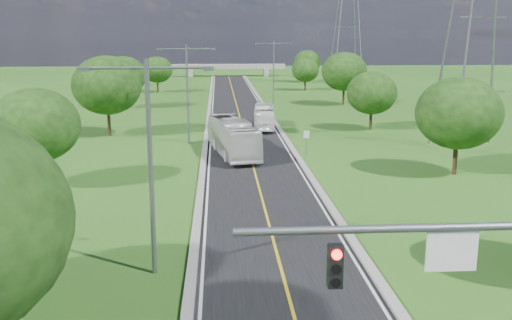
{
  "coord_description": "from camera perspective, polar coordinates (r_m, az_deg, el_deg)",
  "views": [
    {
      "loc": [
        -2.9,
        -13.41,
        11.05
      ],
      "look_at": [
        -0.48,
        22.83,
        3.0
      ],
      "focal_mm": 40.0,
      "sensor_mm": 36.0,
      "label": 1
    }
  ],
  "objects": [
    {
      "name": "bus_outbound",
      "position": [
        67.94,
        0.81,
        4.33
      ],
      "size": [
        2.99,
        9.75,
        2.68
      ],
      "primitive_type": "imported",
      "rotation": [
        0.0,
        0.0,
        3.06
      ],
      "color": "white",
      "rests_on": "road"
    },
    {
      "name": "tree_le",
      "position": [
        112.22,
        -9.86,
        8.88
      ],
      "size": [
        5.88,
        5.88,
        6.84
      ],
      "color": "black",
      "rests_on": "ground"
    },
    {
      "name": "tree_rb",
      "position": [
        47.74,
        19.6,
        4.44
      ],
      "size": [
        6.72,
        6.72,
        7.82
      ],
      "color": "black",
      "rests_on": "ground"
    },
    {
      "name": "speed_limit_sign",
      "position": [
        52.88,
        5.06,
        2.15
      ],
      "size": [
        0.55,
        0.09,
        2.4
      ],
      "color": "slate",
      "rests_on": "ground"
    },
    {
      "name": "tree_re",
      "position": [
        114.95,
        4.96,
        8.95
      ],
      "size": [
        5.46,
        5.46,
        6.35
      ],
      "color": "black",
      "rests_on": "ground"
    },
    {
      "name": "power_tower_near",
      "position": [
        59.0,
        21.88,
        14.5
      ],
      "size": [
        9.0,
        6.4,
        28.0
      ],
      "color": "slate",
      "rests_on": "ground"
    },
    {
      "name": "ground",
      "position": [
        74.3,
        -1.54,
        3.94
      ],
      "size": [
        260.0,
        260.0,
        0.0
      ],
      "primitive_type": "plane",
      "color": "#285317",
      "rests_on": "ground"
    },
    {
      "name": "tree_rd",
      "position": [
        91.78,
        8.82,
        8.74
      ],
      "size": [
        7.14,
        7.14,
        8.3
      ],
      "color": "black",
      "rests_on": "ground"
    },
    {
      "name": "streetlight_near_left",
      "position": [
        26.11,
        -10.57,
        1.0
      ],
      "size": [
        5.9,
        0.25,
        10.0
      ],
      "color": "slate",
      "rests_on": "ground"
    },
    {
      "name": "tree_rf",
      "position": [
        135.19,
        5.16,
        9.73
      ],
      "size": [
        6.3,
        6.3,
        7.33
      ],
      "color": "black",
      "rests_on": "ground"
    },
    {
      "name": "tree_rc",
      "position": [
        68.15,
        11.51,
        6.59
      ],
      "size": [
        5.88,
        5.88,
        6.84
      ],
      "color": "black",
      "rests_on": "ground"
    },
    {
      "name": "tree_lc",
      "position": [
        64.79,
        -14.69,
        7.24
      ],
      "size": [
        7.56,
        7.56,
        8.79
      ],
      "color": "black",
      "rests_on": "ground"
    },
    {
      "name": "tree_lb",
      "position": [
        43.91,
        -21.17,
        3.26
      ],
      "size": [
        6.3,
        6.3,
        7.33
      ],
      "color": "black",
      "rests_on": "ground"
    },
    {
      "name": "tree_ld",
      "position": [
        88.75,
        -13.08,
        8.24
      ],
      "size": [
        6.72,
        6.72,
        7.82
      ],
      "color": "black",
      "rests_on": "ground"
    },
    {
      "name": "bus_inbound",
      "position": [
        52.87,
        -2.34,
        2.32
      ],
      "size": [
        4.8,
        12.22,
        3.32
      ],
      "primitive_type": "imported",
      "rotation": [
        0.0,
        0.0,
        0.17
      ],
      "color": "silver",
      "rests_on": "road"
    },
    {
      "name": "road",
      "position": [
        80.23,
        -1.71,
        4.59
      ],
      "size": [
        8.0,
        150.0,
        0.06
      ],
      "primitive_type": "cube",
      "color": "black",
      "rests_on": "ground"
    },
    {
      "name": "signal_mast",
      "position": [
        15.33,
        22.52,
        -12.14
      ],
      "size": [
        8.54,
        0.33,
        7.2
      ],
      "color": "slate",
      "rests_on": "ground"
    },
    {
      "name": "curb_right",
      "position": [
        80.48,
        1.32,
        4.68
      ],
      "size": [
        0.5,
        150.0,
        0.22
      ],
      "primitive_type": "cube",
      "color": "gray",
      "rests_on": "ground"
    },
    {
      "name": "overpass",
      "position": [
        153.68,
        -2.76,
        9.26
      ],
      "size": [
        30.0,
        3.0,
        3.2
      ],
      "color": "gray",
      "rests_on": "ground"
    },
    {
      "name": "curb_left",
      "position": [
        80.17,
        -4.76,
        4.61
      ],
      "size": [
        0.5,
        150.0,
        0.22
      ],
      "primitive_type": "cube",
      "color": "gray",
      "rests_on": "ground"
    },
    {
      "name": "streetlight_far_right",
      "position": [
        91.99,
        1.77,
        9.31
      ],
      "size": [
        5.9,
        0.25,
        10.0
      ],
      "color": "slate",
      "rests_on": "ground"
    },
    {
      "name": "streetlight_mid_left",
      "position": [
        58.72,
        -6.89,
        7.42
      ],
      "size": [
        5.9,
        0.25,
        10.0
      ],
      "color": "slate",
      "rests_on": "ground"
    },
    {
      "name": "power_tower_far",
      "position": [
        131.66,
        9.13,
        13.63
      ],
      "size": [
        9.0,
        6.4,
        28.0
      ],
      "color": "slate",
      "rests_on": "ground"
    }
  ]
}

